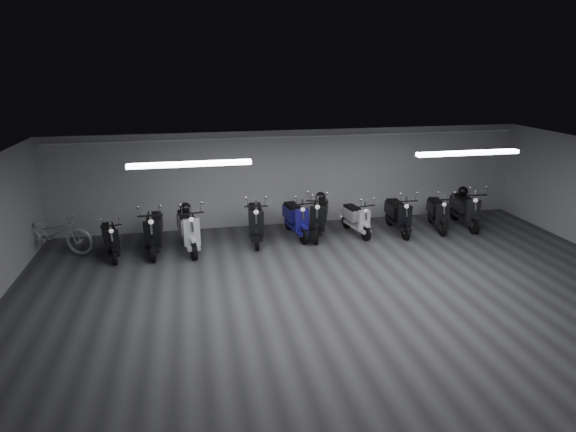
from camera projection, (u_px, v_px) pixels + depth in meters
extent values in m
cube|color=#38383A|center=(347.00, 299.00, 9.78)|extent=(14.00, 10.00, 0.01)
cube|color=gray|center=(353.00, 165.00, 8.91)|extent=(14.00, 10.00, 0.01)
cube|color=#A8A8AB|center=(295.00, 178.00, 14.01)|extent=(14.00, 0.01, 2.80)
cube|color=#A8A8AB|center=(514.00, 407.00, 4.68)|extent=(14.00, 0.01, 2.80)
cube|color=white|center=(190.00, 164.00, 9.30)|extent=(2.40, 0.18, 0.08)
cube|color=white|center=(468.00, 153.00, 10.44)|extent=(2.40, 0.18, 0.08)
cylinder|color=white|center=(296.00, 137.00, 13.56)|extent=(13.60, 0.05, 0.05)
imported|color=silver|center=(52.00, 228.00, 11.92)|extent=(2.21, 1.37, 1.35)
sphere|color=black|center=(463.00, 191.00, 14.03)|extent=(0.29, 0.29, 0.29)
sphere|color=black|center=(321.00, 197.00, 13.29)|extent=(0.29, 0.29, 0.29)
sphere|color=black|center=(185.00, 208.00, 12.23)|extent=(0.29, 0.29, 0.29)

